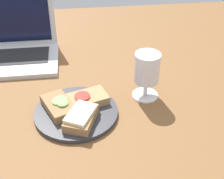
{
  "coord_description": "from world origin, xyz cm",
  "views": [
    {
      "loc": [
        -4.44,
        -67.41,
        54.9
      ],
      "look_at": [
        3.8,
        -2.07,
        8.0
      ],
      "focal_mm": 50.0,
      "sensor_mm": 36.0,
      "label": 1
    }
  ],
  "objects_px": {
    "plate": "(76,113)",
    "wine_glass": "(147,70)",
    "laptop": "(4,45)",
    "sandwich_with_tomato": "(87,99)",
    "sandwich_with_cucumber": "(59,106)",
    "sandwich_with_cheese": "(81,117)"
  },
  "relations": [
    {
      "from": "plate",
      "to": "wine_glass",
      "type": "height_order",
      "value": "wine_glass"
    },
    {
      "from": "laptop",
      "to": "plate",
      "type": "bearing_deg",
      "value": -55.81
    },
    {
      "from": "plate",
      "to": "sandwich_with_tomato",
      "type": "xyz_separation_m",
      "value": [
        0.03,
        0.03,
        0.02
      ]
    },
    {
      "from": "plate",
      "to": "wine_glass",
      "type": "relative_size",
      "value": 1.63
    },
    {
      "from": "sandwich_with_tomato",
      "to": "laptop",
      "type": "distance_m",
      "value": 0.39
    },
    {
      "from": "sandwich_with_cucumber",
      "to": "sandwich_with_tomato",
      "type": "height_order",
      "value": "same"
    },
    {
      "from": "plate",
      "to": "wine_glass",
      "type": "xyz_separation_m",
      "value": [
        0.19,
        0.06,
        0.08
      ]
    },
    {
      "from": "sandwich_with_tomato",
      "to": "laptop",
      "type": "height_order",
      "value": "laptop"
    },
    {
      "from": "sandwich_with_cucumber",
      "to": "laptop",
      "type": "distance_m",
      "value": 0.36
    },
    {
      "from": "plate",
      "to": "sandwich_with_cucumber",
      "type": "bearing_deg",
      "value": 164.89
    },
    {
      "from": "sandwich_with_cheese",
      "to": "sandwich_with_cucumber",
      "type": "bearing_deg",
      "value": 134.81
    },
    {
      "from": "sandwich_with_cucumber",
      "to": "sandwich_with_tomato",
      "type": "distance_m",
      "value": 0.08
    },
    {
      "from": "sandwich_with_cheese",
      "to": "sandwich_with_tomato",
      "type": "xyz_separation_m",
      "value": [
        0.02,
        0.08,
        -0.0
      ]
    },
    {
      "from": "wine_glass",
      "to": "laptop",
      "type": "relative_size",
      "value": 0.38
    },
    {
      "from": "sandwich_with_cheese",
      "to": "wine_glass",
      "type": "height_order",
      "value": "wine_glass"
    },
    {
      "from": "sandwich_with_cucumber",
      "to": "sandwich_with_cheese",
      "type": "relative_size",
      "value": 1.06
    },
    {
      "from": "sandwich_with_cheese",
      "to": "laptop",
      "type": "height_order",
      "value": "laptop"
    },
    {
      "from": "wine_glass",
      "to": "sandwich_with_cheese",
      "type": "bearing_deg",
      "value": -150.81
    },
    {
      "from": "plate",
      "to": "wine_glass",
      "type": "distance_m",
      "value": 0.22
    },
    {
      "from": "sandwich_with_cucumber",
      "to": "wine_glass",
      "type": "height_order",
      "value": "wine_glass"
    },
    {
      "from": "plate",
      "to": "laptop",
      "type": "height_order",
      "value": "laptop"
    },
    {
      "from": "sandwich_with_cucumber",
      "to": "sandwich_with_tomato",
      "type": "bearing_deg",
      "value": 15.09
    }
  ]
}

